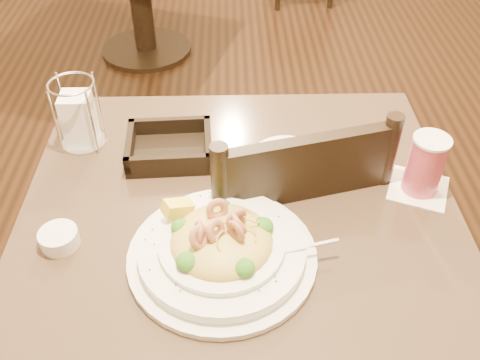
{
  "coord_description": "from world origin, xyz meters",
  "views": [
    {
      "loc": [
        -0.02,
        -0.76,
        1.53
      ],
      "look_at": [
        0.0,
        0.02,
        0.84
      ],
      "focal_mm": 40.0,
      "sensor_mm": 36.0,
      "label": 1
    }
  ],
  "objects_px": {
    "bread_basket": "(170,149)",
    "butter_ramekin": "(59,238)",
    "main_table": "(240,289)",
    "napkin_caddy": "(79,118)",
    "pasta_bowl": "(222,247)",
    "dining_chair_near": "(278,236)",
    "drink_glass": "(425,165)",
    "side_plate": "(287,159)"
  },
  "relations": [
    {
      "from": "main_table",
      "to": "pasta_bowl",
      "type": "distance_m",
      "value": 0.3
    },
    {
      "from": "dining_chair_near",
      "to": "pasta_bowl",
      "type": "xyz_separation_m",
      "value": [
        -0.14,
        -0.29,
        0.3
      ]
    },
    {
      "from": "bread_basket",
      "to": "butter_ramekin",
      "type": "xyz_separation_m",
      "value": [
        -0.19,
        -0.27,
        -0.0
      ]
    },
    {
      "from": "dining_chair_near",
      "to": "drink_glass",
      "type": "xyz_separation_m",
      "value": [
        0.28,
        -0.11,
        0.33
      ]
    },
    {
      "from": "bread_basket",
      "to": "butter_ramekin",
      "type": "height_order",
      "value": "bread_basket"
    },
    {
      "from": "side_plate",
      "to": "dining_chair_near",
      "type": "bearing_deg",
      "value": 122.41
    },
    {
      "from": "bread_basket",
      "to": "butter_ramekin",
      "type": "distance_m",
      "value": 0.33
    },
    {
      "from": "pasta_bowl",
      "to": "side_plate",
      "type": "bearing_deg",
      "value": 62.47
    },
    {
      "from": "pasta_bowl",
      "to": "drink_glass",
      "type": "relative_size",
      "value": 2.53
    },
    {
      "from": "bread_basket",
      "to": "dining_chair_near",
      "type": "bearing_deg",
      "value": -3.37
    },
    {
      "from": "pasta_bowl",
      "to": "bread_basket",
      "type": "distance_m",
      "value": 0.33
    },
    {
      "from": "pasta_bowl",
      "to": "bread_basket",
      "type": "height_order",
      "value": "pasta_bowl"
    },
    {
      "from": "main_table",
      "to": "drink_glass",
      "type": "bearing_deg",
      "value": 10.74
    },
    {
      "from": "bread_basket",
      "to": "butter_ramekin",
      "type": "bearing_deg",
      "value": -125.54
    },
    {
      "from": "side_plate",
      "to": "main_table",
      "type": "bearing_deg",
      "value": -122.52
    },
    {
      "from": "dining_chair_near",
      "to": "side_plate",
      "type": "height_order",
      "value": "dining_chair_near"
    },
    {
      "from": "main_table",
      "to": "napkin_caddy",
      "type": "xyz_separation_m",
      "value": [
        -0.36,
        0.25,
        0.31
      ]
    },
    {
      "from": "napkin_caddy",
      "to": "butter_ramekin",
      "type": "bearing_deg",
      "value": -87.12
    },
    {
      "from": "main_table",
      "to": "drink_glass",
      "type": "distance_m",
      "value": 0.5
    },
    {
      "from": "pasta_bowl",
      "to": "side_plate",
      "type": "relative_size",
      "value": 2.35
    },
    {
      "from": "dining_chair_near",
      "to": "butter_ramekin",
      "type": "distance_m",
      "value": 0.59
    },
    {
      "from": "main_table",
      "to": "dining_chair_near",
      "type": "xyz_separation_m",
      "value": [
        0.1,
        0.18,
        -0.02
      ]
    },
    {
      "from": "side_plate",
      "to": "butter_ramekin",
      "type": "xyz_separation_m",
      "value": [
        -0.46,
        -0.24,
        0.01
      ]
    },
    {
      "from": "dining_chair_near",
      "to": "napkin_caddy",
      "type": "relative_size",
      "value": 5.66
    },
    {
      "from": "drink_glass",
      "to": "side_plate",
      "type": "relative_size",
      "value": 0.93
    },
    {
      "from": "bread_basket",
      "to": "napkin_caddy",
      "type": "relative_size",
      "value": 1.2
    },
    {
      "from": "pasta_bowl",
      "to": "main_table",
      "type": "bearing_deg",
      "value": 71.42
    },
    {
      "from": "main_table",
      "to": "dining_chair_near",
      "type": "distance_m",
      "value": 0.21
    },
    {
      "from": "side_plate",
      "to": "drink_glass",
      "type": "bearing_deg",
      "value": -20.42
    },
    {
      "from": "dining_chair_near",
      "to": "pasta_bowl",
      "type": "relative_size",
      "value": 2.38
    },
    {
      "from": "drink_glass",
      "to": "side_plate",
      "type": "distance_m",
      "value": 0.3
    },
    {
      "from": "pasta_bowl",
      "to": "side_plate",
      "type": "xyz_separation_m",
      "value": [
        0.15,
        0.28,
        -0.03
      ]
    },
    {
      "from": "dining_chair_near",
      "to": "drink_glass",
      "type": "relative_size",
      "value": 6.02
    },
    {
      "from": "pasta_bowl",
      "to": "bread_basket",
      "type": "xyz_separation_m",
      "value": [
        -0.12,
        0.31,
        -0.01
      ]
    },
    {
      "from": "dining_chair_near",
      "to": "bread_basket",
      "type": "bearing_deg",
      "value": -17.6
    },
    {
      "from": "drink_glass",
      "to": "pasta_bowl",
      "type": "bearing_deg",
      "value": -156.55
    },
    {
      "from": "bread_basket",
      "to": "side_plate",
      "type": "xyz_separation_m",
      "value": [
        0.27,
        -0.03,
        -0.01
      ]
    },
    {
      "from": "main_table",
      "to": "side_plate",
      "type": "xyz_separation_m",
      "value": [
        0.11,
        0.17,
        0.25
      ]
    },
    {
      "from": "pasta_bowl",
      "to": "napkin_caddy",
      "type": "xyz_separation_m",
      "value": [
        -0.33,
        0.36,
        0.04
      ]
    },
    {
      "from": "napkin_caddy",
      "to": "side_plate",
      "type": "xyz_separation_m",
      "value": [
        0.47,
        -0.08,
        -0.07
      ]
    },
    {
      "from": "drink_glass",
      "to": "bread_basket",
      "type": "xyz_separation_m",
      "value": [
        -0.54,
        0.13,
        -0.05
      ]
    },
    {
      "from": "pasta_bowl",
      "to": "butter_ramekin",
      "type": "relative_size",
      "value": 5.26
    }
  ]
}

